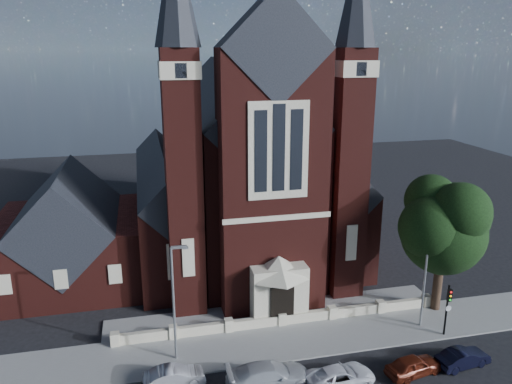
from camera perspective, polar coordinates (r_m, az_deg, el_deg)
ground at (r=45.88m, az=-0.03°, el=-9.67°), size 120.00×120.00×0.00m
pavement_strip at (r=37.01m, az=3.83°, el=-16.52°), size 60.00×5.00×0.12m
forecourt_paving at (r=40.30m, az=2.13°, el=-13.56°), size 26.00×3.00×0.14m
forecourt_wall at (r=38.64m, az=2.94°, el=-14.98°), size 24.00×0.40×0.90m
church at (r=50.50m, az=-2.09°, el=2.60°), size 20.01×34.90×29.20m
parish_hall at (r=46.56m, az=-20.56°, el=-5.00°), size 12.00×12.20×10.24m
street_tree at (r=40.14m, az=21.02°, el=-3.89°), size 6.40×6.60×10.70m
street_lamp_left at (r=33.05m, az=-9.27°, el=-11.76°), size 1.16×0.22×8.09m
street_lamp_right at (r=38.35m, az=18.93°, el=-8.40°), size 1.16×0.22×8.09m
traffic_signal at (r=38.51m, az=21.08°, el=-11.85°), size 0.28×0.42×4.00m
car_silver_a at (r=32.88m, az=-9.35°, el=-20.10°), size 3.82×1.54×1.23m
car_silver_b at (r=32.33m, az=1.50°, el=-20.24°), size 5.28×2.17×1.53m
car_white_suv at (r=32.93m, az=9.60°, el=-20.06°), size 4.53×2.37×1.22m
car_dark_red at (r=34.83m, az=17.55°, el=-18.36°), size 4.00×2.22×1.29m
car_navy at (r=36.63m, az=22.56°, el=-17.11°), size 3.84×1.80×1.22m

